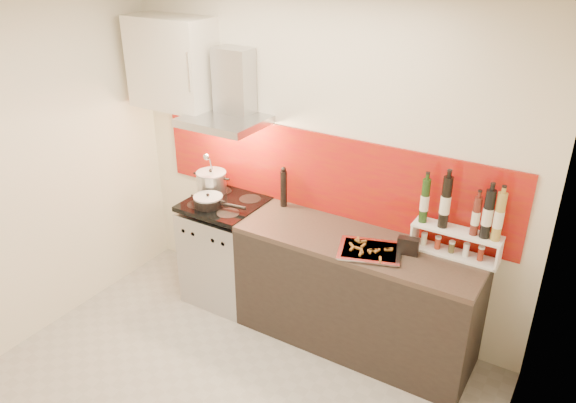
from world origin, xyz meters
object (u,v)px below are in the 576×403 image
Objects in this scene: range_stove at (227,251)px; counter at (355,293)px; pepper_mill at (284,187)px; baking_tray at (369,251)px; stock_pot at (212,182)px; saute_pan at (209,201)px.

range_stove reaches higher than counter.
baking_tray is (0.89, -0.31, -0.15)m from pepper_mill.
counter is at bearing -3.83° from stock_pot.
pepper_mill is (-0.76, 0.20, 0.61)m from counter.
saute_pan is 0.61m from pepper_mill.
pepper_mill reaches higher than baking_tray.
counter is 5.31× the size of pepper_mill.
stock_pot is 0.27m from saute_pan.
range_stove is 0.51× the size of counter.
pepper_mill is (0.44, 0.21, 0.62)m from range_stove.
saute_pan is at bearing -146.45° from pepper_mill.
pepper_mill is (0.50, 0.33, 0.11)m from saute_pan.
stock_pot is at bearing 153.68° from range_stove.
counter is 0.50m from baking_tray.
pepper_mill is (0.64, 0.11, 0.06)m from stock_pot.
range_stove is at bearing 65.89° from saute_pan.
saute_pan is 0.90× the size of baking_tray.
range_stove is 3.61× the size of stock_pot.
pepper_mill is at bearing 160.70° from baking_tray.
pepper_mill is 0.67× the size of baking_tray.
stock_pot is at bearing 176.17° from counter.
stock_pot is at bearing 172.52° from baking_tray.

